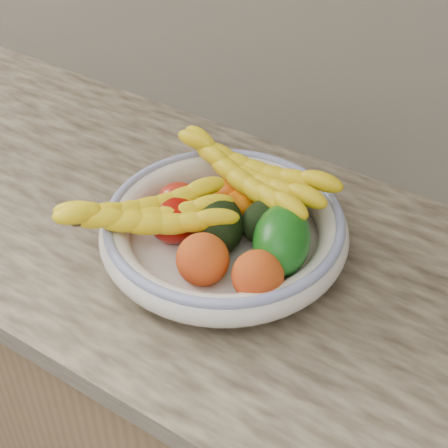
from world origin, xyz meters
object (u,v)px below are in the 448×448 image
at_px(fruit_bowl, 224,230).
at_px(banana_bunch_front, 146,218).
at_px(green_mango, 282,240).
at_px(banana_bunch_back, 249,178).

height_order(fruit_bowl, banana_bunch_front, banana_bunch_front).
relative_size(green_mango, banana_bunch_front, 0.46).
height_order(banana_bunch_back, banana_bunch_front, banana_bunch_back).
xyz_separation_m(fruit_bowl, green_mango, (0.10, 0.00, 0.03)).
bearing_deg(banana_bunch_front, fruit_bowl, -7.97).
relative_size(banana_bunch_back, banana_bunch_front, 1.09).
bearing_deg(fruit_bowl, banana_bunch_front, -140.52).
xyz_separation_m(green_mango, banana_bunch_back, (-0.11, 0.09, 0.01)).
bearing_deg(banana_bunch_back, green_mango, -30.35).
distance_m(fruit_bowl, banana_bunch_back, 0.10).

